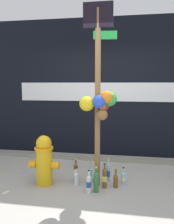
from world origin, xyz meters
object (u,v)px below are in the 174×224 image
Objects in this scene: fire_hydrant at (44,160)px; bottle_7 at (76,178)px; bottle_3 at (96,181)px; bottle_5 at (116,180)px; bottle_8 at (89,184)px; memorial_post at (100,91)px; bottle_6 at (90,174)px; bottle_0 at (123,178)px; bottle_1 at (105,178)px; bottle_4 at (108,172)px; bottle_2 at (76,172)px.

bottle_7 is at bearing 4.85° from fire_hydrant.
fire_hydrant reaches higher than bottle_7.
bottle_5 is (0.29, 0.20, -0.05)m from bottle_3.
fire_hydrant is 0.82m from bottle_8.
memorial_post is 1.36m from bottle_3.
bottle_8 is (0.03, -0.38, 0.02)m from bottle_6.
fire_hydrant is 2.79× the size of bottle_0.
bottle_0 is 0.73× the size of bottle_3.
memorial_post reaches higher than bottle_0.
bottle_0 is 0.76m from bottle_7.
bottle_5 is at bearing 13.53° from bottle_1.
bottle_1 is 0.99× the size of bottle_4.
bottle_5 is 1.10× the size of bottle_7.
fire_hydrant is at bearing -175.15° from memorial_post.
bottle_8 is (-0.39, -0.25, 0.03)m from bottle_5.
bottle_7 is at bearing 135.18° from bottle_8.
bottle_2 is at bearing 140.24° from bottle_3.
bottle_7 is at bearing 150.95° from bottle_3.
bottle_5 reaches higher than bottle_7.
bottle_5 is (0.13, -0.19, -0.05)m from bottle_4.
bottle_6 reaches higher than bottle_7.
memorial_post is at bearing 64.61° from bottle_8.
bottle_3 is 1.23× the size of bottle_5.
bottle_3 is at bearing -145.15° from bottle_5.
fire_hydrant is 2.04× the size of bottle_1.
bottle_4 is at bearing 165.62° from bottle_0.
bottle_1 is at bearing -35.05° from bottle_6.
bottle_4 is (0.04, 0.23, 0.00)m from bottle_1.
bottle_6 is (0.73, 0.19, -0.27)m from fire_hydrant.
bottle_3 is 1.36× the size of bottle_7.
bottle_0 is 0.34m from bottle_1.
bottle_3 is 0.12m from bottle_8.
fire_hydrant is at bearing -165.52° from bottle_6.
bottle_8 is at bearing -136.66° from bottle_1.
fire_hydrant is at bearing -172.00° from bottle_0.
fire_hydrant reaches higher than bottle_0.
bottle_6 is at bearing 111.86° from bottle_3.
bottle_6 reaches higher than bottle_5.
bottle_8 is at bearing -143.86° from bottle_0.
bottle_1 is at bearing -166.47° from bottle_5.
fire_hydrant is at bearing -179.22° from bottle_1.
bottle_4 reaches higher than bottle_5.
bottle_5 is at bearing -54.98° from bottle_4.
bottle_6 is at bearing 14.48° from fire_hydrant.
bottle_8 reaches higher than bottle_5.
bottle_2 is (-0.49, 0.16, -0.00)m from bottle_1.
bottle_8 is at bearing -44.82° from bottle_7.
bottle_2 is 1.12× the size of bottle_6.
bottle_5 is at bearing 32.34° from bottle_8.
bottle_6 is 1.20× the size of bottle_7.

